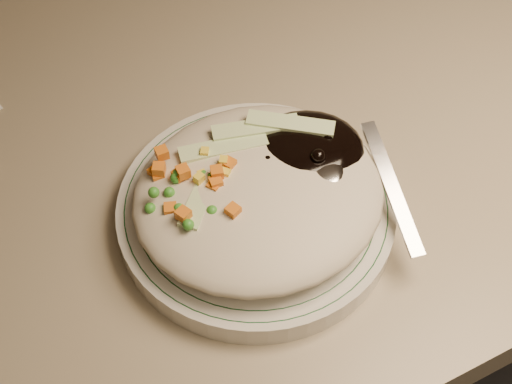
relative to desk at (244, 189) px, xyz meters
name	(u,v)px	position (x,y,z in m)	size (l,w,h in m)	color
desk	(244,189)	(0.00, 0.00, 0.00)	(1.40, 0.70, 0.74)	gray
plate	(256,212)	(-0.07, -0.17, 0.21)	(0.22, 0.22, 0.02)	silver
plate_rim	(256,204)	(-0.07, -0.17, 0.22)	(0.21, 0.21, 0.00)	#144723
meal	(262,186)	(-0.07, -0.17, 0.24)	(0.20, 0.19, 0.05)	beige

